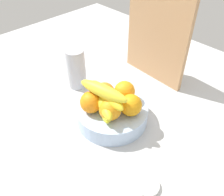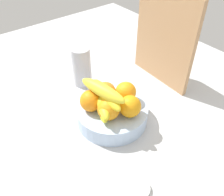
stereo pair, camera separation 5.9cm
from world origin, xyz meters
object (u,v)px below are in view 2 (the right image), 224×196
object	(u,v)px
orange_back_right	(130,106)
jar_lid	(138,189)
orange_front_left	(126,92)
banana_bunch	(104,97)
cutting_board	(164,39)
orange_front_right	(106,92)
thermos_tumbler	(82,67)
orange_center	(91,101)
orange_back_left	(109,109)
fruit_bowl	(112,114)

from	to	relation	value
orange_back_right	jar_lid	world-z (taller)	orange_back_right
orange_front_left	banana_bunch	distance (cm)	8.69
cutting_board	orange_front_left	bearing A→B (deg)	-71.31
orange_front_right	banana_bunch	size ratio (longest dim) A/B	0.40
orange_front_left	thermos_tumbler	distance (cm)	23.92
thermos_tumbler	cutting_board	bearing A→B (deg)	58.28
orange_center	orange_back_right	xyz separation A→B (cm)	(9.73, 8.01, 0.00)
orange_front_right	orange_center	distance (cm)	6.24
orange_front_left	orange_back_right	distance (cm)	7.06
banana_bunch	thermos_tumbler	world-z (taller)	banana_bunch
orange_center	orange_back_right	size ratio (longest dim) A/B	1.00
orange_center	orange_back_left	bearing A→B (deg)	17.41
orange_back_right	thermos_tumbler	world-z (taller)	thermos_tumbler
thermos_tumbler	jar_lid	size ratio (longest dim) A/B	2.54
orange_front_left	banana_bunch	bearing A→B (deg)	-93.91
orange_back_right	cutting_board	distance (cm)	32.46
fruit_bowl	orange_back_left	bearing A→B (deg)	-50.80
orange_front_right	cutting_board	world-z (taller)	cutting_board
orange_back_right	thermos_tumbler	size ratio (longest dim) A/B	0.44
orange_back_left	orange_back_right	xyz separation A→B (cm)	(3.12, 5.94, 0.00)
orange_back_left	cutting_board	world-z (taller)	cutting_board
orange_front_right	thermos_tumbler	size ratio (longest dim) A/B	0.44
banana_bunch	orange_back_right	bearing A→B (deg)	36.52
orange_front_right	orange_back_right	size ratio (longest dim) A/B	1.00
orange_back_left	banana_bunch	bearing A→B (deg)	164.65
banana_bunch	thermos_tumbler	xyz separation A→B (cm)	(-23.22, 6.47, -3.15)
fruit_bowl	jar_lid	world-z (taller)	fruit_bowl
orange_back_right	orange_center	bearing A→B (deg)	-140.53
orange_back_left	thermos_tumbler	world-z (taller)	thermos_tumbler
orange_front_left	banana_bunch	size ratio (longest dim) A/B	0.40
orange_back_left	banana_bunch	distance (cm)	4.12
fruit_bowl	cutting_board	bearing A→B (deg)	103.36
orange_back_left	banana_bunch	xyz separation A→B (cm)	(-3.58, 0.98, 1.79)
fruit_bowl	jar_lid	size ratio (longest dim) A/B	3.81
thermos_tumbler	orange_back_left	bearing A→B (deg)	-15.55
orange_front_left	cutting_board	xyz separation A→B (cm)	(-7.27, 24.74, 8.68)
orange_front_left	cutting_board	distance (cm)	27.21
orange_center	cutting_board	size ratio (longest dim) A/B	0.20
orange_back_right	jar_lid	distance (cm)	24.18
orange_front_right	jar_lid	size ratio (longest dim) A/B	1.12
fruit_bowl	banana_bunch	size ratio (longest dim) A/B	1.36
jar_lid	orange_back_left	bearing A→B (deg)	162.08
orange_back_left	orange_back_right	bearing A→B (deg)	62.27
orange_front_right	banana_bunch	bearing A→B (deg)	-42.39
orange_back_left	orange_back_right	world-z (taller)	same
banana_bunch	orange_front_right	bearing A→B (deg)	137.61
banana_bunch	jar_lid	xyz separation A→B (cm)	(25.17, -7.97, -10.53)
cutting_board	jar_lid	size ratio (longest dim) A/B	5.75
orange_front_left	jar_lid	bearing A→B (deg)	-33.78
fruit_bowl	orange_front_right	distance (cm)	7.59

